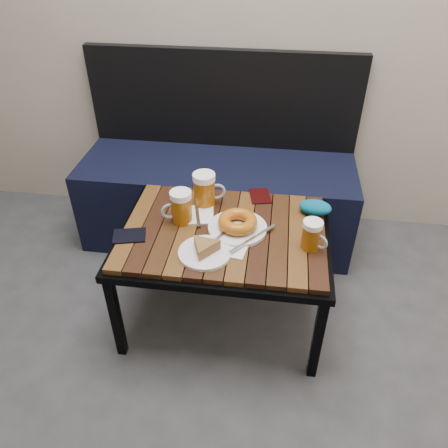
# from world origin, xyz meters

# --- Properties ---
(bench) EXTENTS (1.40, 0.50, 0.95)m
(bench) POSITION_xyz_m (-0.15, 1.76, 0.27)
(bench) COLOR black
(bench) RESTS_ON ground
(cafe_table) EXTENTS (0.84, 0.62, 0.47)m
(cafe_table) POSITION_xyz_m (-0.03, 1.17, 0.43)
(cafe_table) COLOR black
(cafe_table) RESTS_ON ground
(beer_mug_left) EXTENTS (0.13, 0.11, 0.14)m
(beer_mug_left) POSITION_xyz_m (-0.21, 1.21, 0.54)
(beer_mug_left) COLOR #8D4C0B
(beer_mug_left) RESTS_ON cafe_table
(beer_mug_centre) EXTENTS (0.14, 0.11, 0.15)m
(beer_mug_centre) POSITION_xyz_m (-0.14, 1.34, 0.55)
(beer_mug_centre) COLOR #8D4C0B
(beer_mug_centre) RESTS_ON cafe_table
(beer_mug_right) EXTENTS (0.11, 0.10, 0.12)m
(beer_mug_right) POSITION_xyz_m (0.30, 1.11, 0.53)
(beer_mug_right) COLOR #8D4C0B
(beer_mug_right) RESTS_ON cafe_table
(plate_pie) EXTENTS (0.20, 0.20, 0.06)m
(plate_pie) POSITION_xyz_m (-0.08, 1.01, 0.49)
(plate_pie) COLOR white
(plate_pie) RESTS_ON cafe_table
(plate_bagel) EXTENTS (0.27, 0.28, 0.06)m
(plate_bagel) POSITION_xyz_m (0.02, 1.18, 0.50)
(plate_bagel) COLOR white
(plate_bagel) RESTS_ON cafe_table
(napkin_left) EXTENTS (0.15, 0.17, 0.01)m
(napkin_left) POSITION_xyz_m (-0.15, 1.25, 0.48)
(napkin_left) COLOR white
(napkin_left) RESTS_ON cafe_table
(napkin_right) EXTENTS (0.13, 0.12, 0.01)m
(napkin_right) POSITION_xyz_m (0.01, 1.05, 0.48)
(napkin_right) COLOR white
(napkin_right) RESTS_ON cafe_table
(passport_navy) EXTENTS (0.14, 0.12, 0.01)m
(passport_navy) POSITION_xyz_m (-0.39, 1.08, 0.47)
(passport_navy) COLOR black
(passport_navy) RESTS_ON cafe_table
(passport_burgundy) EXTENTS (0.11, 0.14, 0.01)m
(passport_burgundy) POSITION_xyz_m (0.09, 1.43, 0.47)
(passport_burgundy) COLOR black
(passport_burgundy) RESTS_ON cafe_table
(knit_pouch) EXTENTS (0.14, 0.10, 0.06)m
(knit_pouch) POSITION_xyz_m (0.33, 1.33, 0.50)
(knit_pouch) COLOR #05518D
(knit_pouch) RESTS_ON cafe_table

